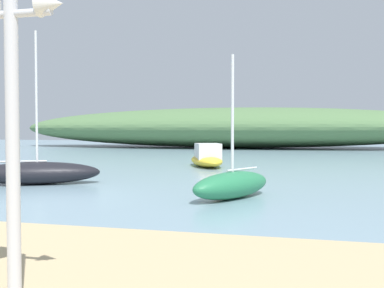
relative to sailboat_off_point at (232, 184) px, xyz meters
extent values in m
plane|color=#7A99A8|center=(-5.16, -1.12, -0.38)|extent=(120.00, 120.00, 0.00)
ellipsoid|color=#517547|center=(-4.61, 32.56, 1.70)|extent=(46.87, 12.17, 4.16)
cylinder|color=silver|center=(-0.92, -7.73, 1.21)|extent=(0.12, 0.12, 2.76)
cylinder|color=silver|center=(-0.92, -7.73, 2.45)|extent=(0.79, 0.07, 0.07)
cone|color=silver|center=(-0.52, -7.73, 2.51)|extent=(0.23, 0.21, 0.21)
ellipsoid|color=#287A4C|center=(0.00, 0.00, -0.02)|extent=(2.23, 3.00, 0.71)
cylinder|color=silver|center=(0.00, 0.00, 1.77)|extent=(0.08, 0.08, 3.30)
cylinder|color=silver|center=(0.22, 0.38, 0.37)|extent=(0.71, 1.18, 0.06)
ellipsoid|color=black|center=(-6.75, 1.42, 0.00)|extent=(4.25, 2.82, 0.74)
cylinder|color=silver|center=(-6.75, 1.42, 2.43)|extent=(0.08, 0.08, 4.58)
cylinder|color=silver|center=(-7.31, 1.17, 0.39)|extent=(1.71, 0.82, 0.06)
ellipsoid|color=gold|center=(-2.58, 9.50, -0.08)|extent=(2.76, 4.15, 0.59)
cube|color=silver|center=(-2.44, 9.14, 0.39)|extent=(1.55, 1.69, 0.78)
camera|label=1|loc=(1.48, -10.97, 1.43)|focal=39.16mm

